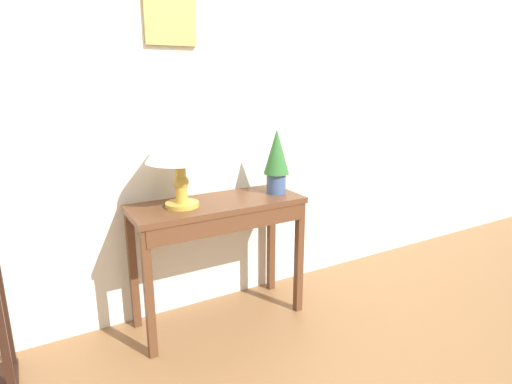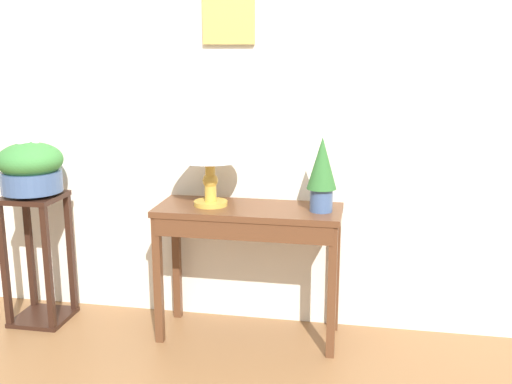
% 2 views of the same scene
% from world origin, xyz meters
% --- Properties ---
extents(back_wall_with_art, '(9.00, 0.13, 2.80)m').
position_xyz_m(back_wall_with_art, '(-0.00, 1.46, 1.40)').
color(back_wall_with_art, silver).
rests_on(back_wall_with_art, ground).
extents(console_table, '(1.03, 0.40, 0.78)m').
position_xyz_m(console_table, '(-0.10, 1.14, 0.65)').
color(console_table, '#56331E').
rests_on(console_table, ground).
extents(table_lamp, '(0.38, 0.38, 0.50)m').
position_xyz_m(table_lamp, '(-0.32, 1.17, 1.14)').
color(table_lamp, gold).
rests_on(table_lamp, console_table).
extents(potted_plant_on_console, '(0.16, 0.16, 0.41)m').
position_xyz_m(potted_plant_on_console, '(0.30, 1.15, 1.00)').
color(potted_plant_on_console, '#3D5684').
rests_on(potted_plant_on_console, console_table).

